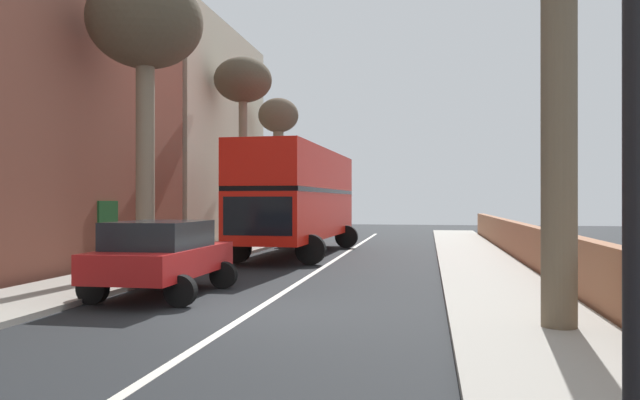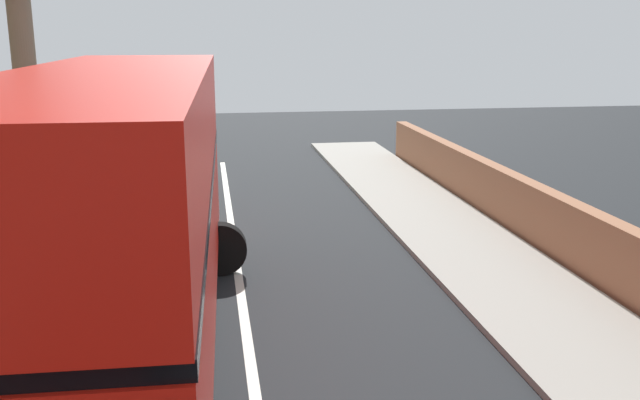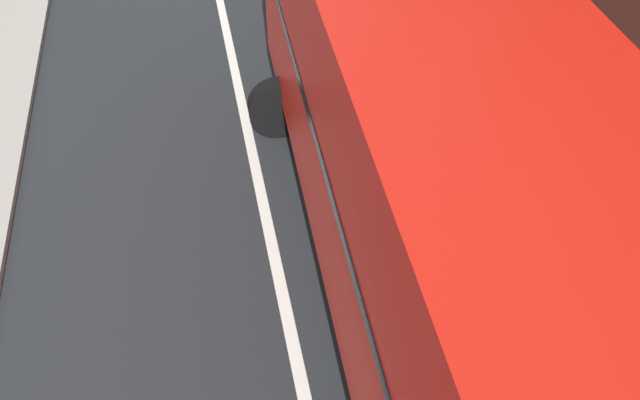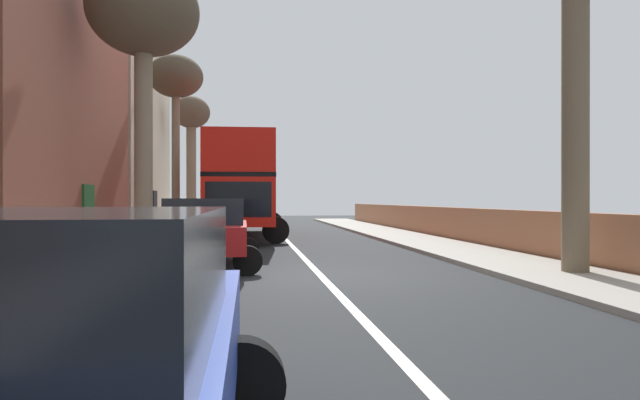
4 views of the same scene
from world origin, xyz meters
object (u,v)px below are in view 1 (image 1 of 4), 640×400
Objects in this scene: parked_car_red_left_0 at (162,254)px; street_tree_left_0 at (278,127)px; street_tree_left_2 at (243,86)px; double_decker_bus at (299,194)px; street_tree_left_4 at (145,29)px.

parked_car_red_left_0 is 0.54× the size of street_tree_left_0.
street_tree_left_2 reaches higher than street_tree_left_0.
parked_car_red_left_0 is at bearing -94.37° from double_decker_bus.
street_tree_left_4 is (0.32, -16.38, 0.74)m from street_tree_left_0.
street_tree_left_4 is (-2.86, -7.16, 4.56)m from double_decker_bus.
parked_car_red_left_0 is at bearing -58.07° from street_tree_left_4.
street_tree_left_2 is at bearing -91.04° from street_tree_left_0.
street_tree_left_2 is (-2.49, 13.63, 6.36)m from parked_car_red_left_0.
street_tree_left_0 is 16.40m from street_tree_left_4.
double_decker_bus is 1.25× the size of street_tree_left_2.
double_decker_bus is 1.27× the size of street_tree_left_4.
street_tree_left_0 reaches higher than double_decker_bus.
double_decker_bus is at bearing 85.63° from parked_car_red_left_0.
street_tree_left_2 is (-3.29, 3.17, 4.95)m from double_decker_bus.
parked_car_red_left_0 is (-0.80, -10.46, -1.41)m from double_decker_bus.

